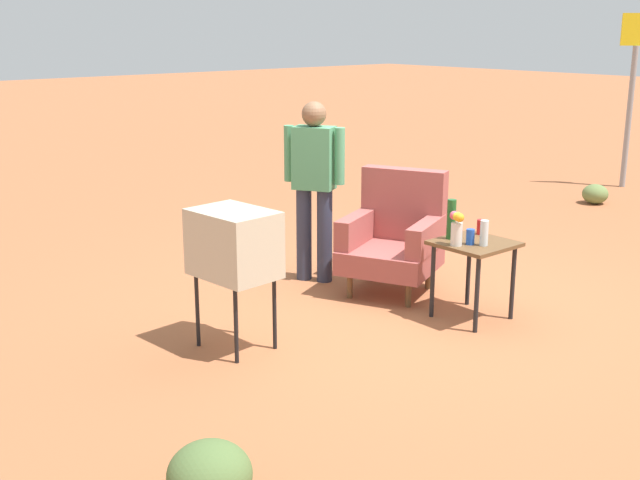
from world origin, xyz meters
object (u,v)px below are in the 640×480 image
Objects in this scene: armchair at (395,236)px; soda_can_red at (481,227)px; soda_can_blue at (470,237)px; flower_vase at (457,227)px; bottle_short_clear at (484,233)px; road_sign at (632,91)px; person_standing at (314,180)px; tv_on_stand at (234,244)px; bottle_wine_green at (451,219)px; side_table at (474,253)px.

soda_can_red is (0.78, 0.19, 0.20)m from armchair.
flower_vase reaches higher than soda_can_blue.
bottle_short_clear is at bearing 48.56° from flower_vase.
road_sign is 9.21× the size of flower_vase.
road_sign is (-0.45, 6.25, 0.44)m from person_standing.
armchair is at bearing -79.16° from road_sign.
person_standing is at bearing -175.41° from flower_vase.
bottle_short_clear is at bearing -47.69° from soda_can_red.
tv_on_stand is 5.15× the size of bottle_short_clear.
road_sign is 6.37m from bottle_short_clear.
soda_can_blue is 0.38× the size of bottle_wine_green.
side_table is 0.26× the size of road_sign.
side_table is at bearing 107.25° from soda_can_blue.
bottle_short_clear is at bearing 6.99° from bottle_wine_green.
person_standing is (-0.68, -0.35, 0.44)m from armchair.
soda_can_red is (-0.14, 0.31, 0.00)m from soda_can_blue.
soda_can_red is at bearing 132.31° from bottle_short_clear.
side_table is 0.39× the size of person_standing.
armchair is 0.43× the size of road_sign.
soda_can_red is 0.61× the size of bottle_short_clear.
armchair is 8.69× the size of soda_can_blue.
tv_on_stand reaches higher than bottle_wine_green.
armchair is 0.95m from flower_vase.
side_table is at bearing -1.68° from armchair.
tv_on_stand is 8.44× the size of soda_can_red.
flower_vase is (0.16, -0.12, -0.01)m from bottle_wine_green.
person_standing reaches higher than armchair.
side_table is at bearing -61.95° from soda_can_red.
road_sign is 6.30m from bottle_wine_green.
bottle_short_clear is at bearing 64.28° from tv_on_stand.
bottle_wine_green is (1.84, -6.00, -0.58)m from road_sign.
tv_on_stand is 8.44× the size of soda_can_blue.
soda_can_red is 0.38× the size of bottle_wine_green.
person_standing is at bearing -159.72° from soda_can_red.
bottle_short_clear is (2.15, -5.96, -0.64)m from road_sign.
bottle_short_clear is 0.22m from flower_vase.
side_table is 1.99× the size of bottle_wine_green.
bottle_wine_green is (-0.21, 0.02, 0.10)m from soda_can_blue.
soda_can_red is 0.32m from bottle_wine_green.
soda_can_blue is (0.93, -0.12, 0.20)m from armchair.
flower_vase reaches higher than soda_can_red.
flower_vase is at bearing 66.18° from tv_on_stand.
armchair is at bearing 176.35° from bottle_short_clear.
soda_can_red is 0.35m from bottle_short_clear.
tv_on_stand is (0.17, -1.81, 0.28)m from armchair.
bottle_wine_green is (-0.07, -0.29, 0.10)m from soda_can_red.
bottle_wine_green reaches higher than flower_vase.
soda_can_blue is at bearing -71.13° from road_sign.
flower_vase is (-0.14, -0.16, 0.05)m from bottle_short_clear.
bottle_wine_green is at bearing 10.04° from person_standing.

